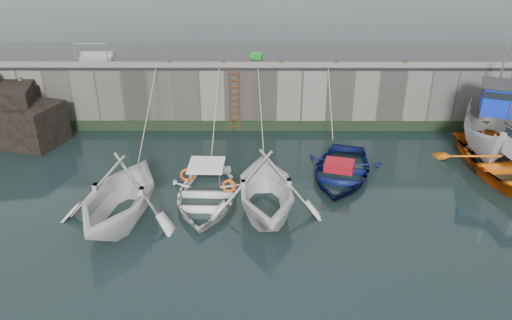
{
  "coord_description": "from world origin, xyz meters",
  "views": [
    {
      "loc": [
        -0.9,
        -12.65,
        9.67
      ],
      "look_at": [
        -0.95,
        4.3,
        1.2
      ],
      "focal_mm": 35.0,
      "sensor_mm": 36.0,
      "label": 1
    }
  ],
  "objects_px": {
    "fish_crate": "(257,56)",
    "bollard_d": "(336,63)",
    "boat_near_blue": "(206,201)",
    "boat_far_white": "(492,130)",
    "bollard_c": "(281,63)",
    "boat_near_white": "(122,219)",
    "bollard_a": "(170,63)",
    "bollard_e": "(405,63)",
    "ladder": "(234,100)",
    "boat_near_navy": "(340,176)",
    "boat_near_blacktrim": "(265,211)",
    "bollard_b": "(223,63)"
  },
  "relations": [
    {
      "from": "fish_crate",
      "to": "bollard_d",
      "type": "bearing_deg",
      "value": -4.55
    },
    {
      "from": "boat_near_blue",
      "to": "boat_far_white",
      "type": "height_order",
      "value": "boat_far_white"
    },
    {
      "from": "boat_far_white",
      "to": "bollard_c",
      "type": "xyz_separation_m",
      "value": [
        -9.28,
        2.54,
        2.29
      ]
    },
    {
      "from": "bollard_d",
      "to": "boat_near_white",
      "type": "bearing_deg",
      "value": -135.87
    },
    {
      "from": "boat_near_white",
      "to": "bollard_a",
      "type": "xyz_separation_m",
      "value": [
        0.64,
        8.19,
        3.3
      ]
    },
    {
      "from": "boat_near_blue",
      "to": "bollard_c",
      "type": "xyz_separation_m",
      "value": [
        3.01,
        6.98,
        3.3
      ]
    },
    {
      "from": "boat_near_blue",
      "to": "bollard_e",
      "type": "relative_size",
      "value": 16.74
    },
    {
      "from": "boat_near_white",
      "to": "bollard_e",
      "type": "relative_size",
      "value": 18.19
    },
    {
      "from": "ladder",
      "to": "boat_near_navy",
      "type": "xyz_separation_m",
      "value": [
        4.49,
        -4.64,
        -1.59
      ]
    },
    {
      "from": "boat_near_white",
      "to": "boat_near_blacktrim",
      "type": "distance_m",
      "value": 5.06
    },
    {
      "from": "boat_far_white",
      "to": "fish_crate",
      "type": "height_order",
      "value": "boat_far_white"
    },
    {
      "from": "ladder",
      "to": "boat_near_blacktrim",
      "type": "xyz_separation_m",
      "value": [
        1.39,
        -7.33,
        -1.59
      ]
    },
    {
      "from": "fish_crate",
      "to": "boat_near_white",
      "type": "bearing_deg",
      "value": -100.35
    },
    {
      "from": "boat_near_blue",
      "to": "fish_crate",
      "type": "distance_m",
      "value": 9.18
    },
    {
      "from": "ladder",
      "to": "boat_near_blue",
      "type": "relative_size",
      "value": 0.68
    },
    {
      "from": "boat_near_white",
      "to": "bollard_c",
      "type": "bearing_deg",
      "value": 63.75
    },
    {
      "from": "fish_crate",
      "to": "bollard_e",
      "type": "relative_size",
      "value": 1.93
    },
    {
      "from": "boat_near_white",
      "to": "bollard_c",
      "type": "distance_m",
      "value": 10.59
    },
    {
      "from": "bollard_c",
      "to": "bollard_e",
      "type": "relative_size",
      "value": 1.0
    },
    {
      "from": "bollard_a",
      "to": "bollard_b",
      "type": "relative_size",
      "value": 1.0
    },
    {
      "from": "boat_near_blue",
      "to": "bollard_b",
      "type": "relative_size",
      "value": 16.74
    },
    {
      "from": "bollard_d",
      "to": "bollard_a",
      "type": "bearing_deg",
      "value": 180.0
    },
    {
      "from": "boat_near_white",
      "to": "bollard_d",
      "type": "distance_m",
      "value": 12.22
    },
    {
      "from": "bollard_a",
      "to": "fish_crate",
      "type": "bearing_deg",
      "value": 18.9
    },
    {
      "from": "ladder",
      "to": "boat_near_navy",
      "type": "relative_size",
      "value": 0.67
    },
    {
      "from": "bollard_c",
      "to": "boat_far_white",
      "type": "bearing_deg",
      "value": -15.28
    },
    {
      "from": "fish_crate",
      "to": "bollard_d",
      "type": "distance_m",
      "value": 4.0
    },
    {
      "from": "bollard_a",
      "to": "bollard_b",
      "type": "distance_m",
      "value": 2.5
    },
    {
      "from": "boat_near_blue",
      "to": "bollard_b",
      "type": "distance_m",
      "value": 7.72
    },
    {
      "from": "ladder",
      "to": "boat_near_blue",
      "type": "bearing_deg",
      "value": -96.97
    },
    {
      "from": "boat_far_white",
      "to": "bollard_a",
      "type": "height_order",
      "value": "boat_far_white"
    },
    {
      "from": "ladder",
      "to": "bollard_d",
      "type": "relative_size",
      "value": 11.43
    },
    {
      "from": "bollard_d",
      "to": "boat_near_blue",
      "type": "bearing_deg",
      "value": -128.81
    },
    {
      "from": "boat_near_navy",
      "to": "bollard_e",
      "type": "distance_m",
      "value": 6.93
    },
    {
      "from": "boat_near_blue",
      "to": "bollard_e",
      "type": "xyz_separation_m",
      "value": [
        8.81,
        6.98,
        3.3
      ]
    },
    {
      "from": "ladder",
      "to": "fish_crate",
      "type": "bearing_deg",
      "value": 58.57
    },
    {
      "from": "boat_near_white",
      "to": "boat_near_blue",
      "type": "relative_size",
      "value": 1.09
    },
    {
      "from": "boat_near_navy",
      "to": "bollard_a",
      "type": "relative_size",
      "value": 16.98
    },
    {
      "from": "boat_near_navy",
      "to": "bollard_e",
      "type": "xyz_separation_m",
      "value": [
        3.51,
        4.98,
        3.3
      ]
    },
    {
      "from": "bollard_d",
      "to": "bollard_e",
      "type": "height_order",
      "value": "same"
    },
    {
      "from": "boat_far_white",
      "to": "bollard_c",
      "type": "relative_size",
      "value": 23.44
    },
    {
      "from": "fish_crate",
      "to": "boat_near_navy",
      "type": "bearing_deg",
      "value": -45.88
    },
    {
      "from": "boat_near_blue",
      "to": "bollard_b",
      "type": "height_order",
      "value": "bollard_b"
    },
    {
      "from": "boat_near_blacktrim",
      "to": "fish_crate",
      "type": "relative_size",
      "value": 9.12
    },
    {
      "from": "bollard_b",
      "to": "bollard_c",
      "type": "xyz_separation_m",
      "value": [
        2.7,
        0.0,
        0.0
      ]
    },
    {
      "from": "boat_far_white",
      "to": "bollard_a",
      "type": "distance_m",
      "value": 14.88
    },
    {
      "from": "boat_near_navy",
      "to": "boat_far_white",
      "type": "bearing_deg",
      "value": 35.21
    },
    {
      "from": "bollard_c",
      "to": "boat_near_blue",
      "type": "bearing_deg",
      "value": -113.35
    },
    {
      "from": "bollard_a",
      "to": "bollard_b",
      "type": "bearing_deg",
      "value": 0.0
    },
    {
      "from": "boat_near_blue",
      "to": "bollard_a",
      "type": "distance_m",
      "value": 8.02
    }
  ]
}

